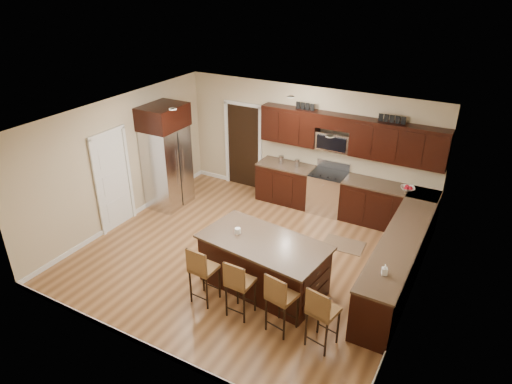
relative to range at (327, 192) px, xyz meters
The scene contains 24 objects.
floor 2.59m from the range, 105.51° to the right, with size 6.00×6.00×0.00m, color #926139.
ceiling 3.38m from the range, 105.51° to the right, with size 6.00×6.00×0.00m, color silver.
wall_back 1.15m from the range, 156.28° to the left, with size 6.00×6.00×0.00m, color #C2B08C.
wall_left 4.51m from the range, 146.33° to the right, with size 5.50×5.50×0.00m, color #C2B08C.
wall_right 3.49m from the range, 46.57° to the right, with size 5.50×5.50×0.00m, color #C2B08C.
base_cabinets 1.58m from the range, 39.46° to the right, with size 4.02×3.96×0.92m.
upper_cabinets 1.42m from the range, 20.23° to the left, with size 4.00×0.33×0.80m.
range is the anchor object (origin of this frame).
microwave 1.16m from the range, 90.00° to the left, with size 0.76×0.31×0.40m, color silver.
doorway 2.41m from the range, behind, with size 0.85×0.03×2.06m, color black.
pantry_door 4.61m from the range, 143.07° to the right, with size 0.03×0.80×2.04m, color white.
letter_decor 1.84m from the range, 31.31° to the left, with size 2.20×0.03×0.15m, color black, non-canonical shape.
island 3.10m from the range, 89.22° to the right, with size 2.25×1.37×0.92m.
stool_left 3.99m from the range, 99.10° to the right, with size 0.41×0.41×1.05m.
stool_mid 3.94m from the range, 89.23° to the right, with size 0.39×0.39×1.02m.
stool_right 4.01m from the range, 79.06° to the right, with size 0.45×0.45×1.04m.
refrigerator 3.68m from the range, 156.26° to the right, with size 0.79×0.99×2.35m.
floor_mat 1.51m from the range, 54.80° to the right, with size 0.80×0.53×0.01m, color brown.
fruit_bowl 1.75m from the range, ahead, with size 0.28×0.28×0.07m, color silver.
soap_bottle 3.69m from the range, 56.39° to the right, with size 0.08×0.08×0.18m, color #B2B2B2.
canister_tall 1.28m from the range, behind, with size 0.12×0.12×0.19m, color silver.
canister_short 0.93m from the range, behind, with size 0.11×0.11×0.18m, color silver.
island_jar 3.17m from the range, 98.41° to the right, with size 0.10×0.10×0.10m, color white.
stool_extra 4.19m from the range, 70.29° to the right, with size 0.45×0.45×1.04m.
Camera 1 is at (3.71, -6.28, 5.00)m, focal length 32.00 mm.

